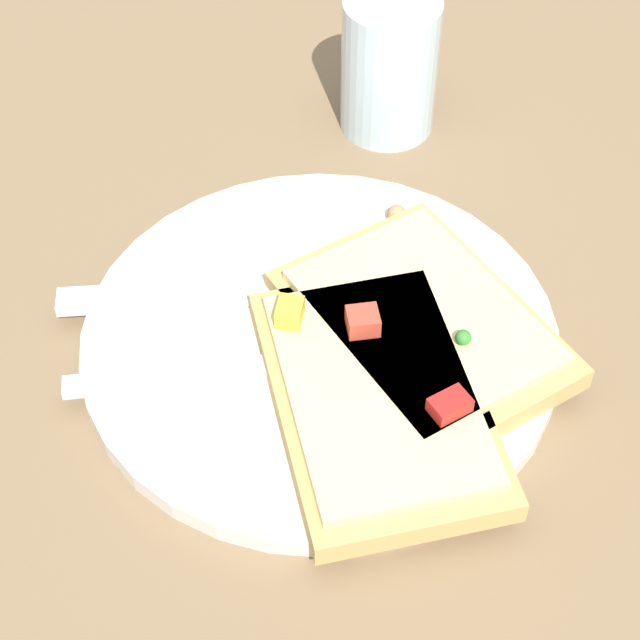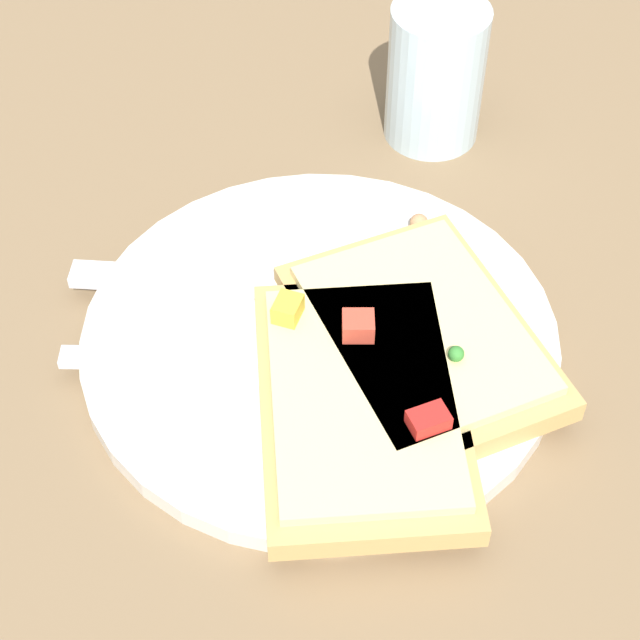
{
  "view_description": "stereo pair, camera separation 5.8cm",
  "coord_description": "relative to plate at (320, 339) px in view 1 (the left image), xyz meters",
  "views": [
    {
      "loc": [
        0.21,
        -0.32,
        0.46
      ],
      "look_at": [
        0.0,
        0.0,
        0.02
      ],
      "focal_mm": 60.0,
      "sensor_mm": 36.0,
      "label": 1
    },
    {
      "loc": [
        0.25,
        -0.28,
        0.46
      ],
      "look_at": [
        0.0,
        0.0,
        0.02
      ],
      "focal_mm": 60.0,
      "sensor_mm": 36.0,
      "label": 2
    }
  ],
  "objects": [
    {
      "name": "plate",
      "position": [
        0.0,
        0.0,
        0.0
      ],
      "size": [
        0.26,
        0.26,
        0.01
      ],
      "color": "silver",
      "rests_on": "ground"
    },
    {
      "name": "drinking_glass",
      "position": [
        -0.07,
        0.19,
        0.04
      ],
      "size": [
        0.06,
        0.06,
        0.09
      ],
      "color": "silver",
      "rests_on": "ground"
    },
    {
      "name": "knife",
      "position": [
        -0.07,
        -0.01,
        0.01
      ],
      "size": [
        0.17,
        0.13,
        0.01
      ],
      "rotation": [
        0.0,
        0.0,
        6.94
      ],
      "color": "silver",
      "rests_on": "plate"
    },
    {
      "name": "crumb_scatter",
      "position": [
        -0.0,
        0.06,
        0.01
      ],
      "size": [
        0.06,
        0.17,
        0.01
      ],
      "color": "tan",
      "rests_on": "plate"
    },
    {
      "name": "fork",
      "position": [
        -0.01,
        -0.03,
        0.01
      ],
      "size": [
        0.16,
        0.15,
        0.01
      ],
      "rotation": [
        0.0,
        0.0,
        7.0
      ],
      "color": "silver",
      "rests_on": "plate"
    },
    {
      "name": "pizza_slice_corner",
      "position": [
        0.05,
        -0.03,
        0.02
      ],
      "size": [
        0.19,
        0.19,
        0.03
      ],
      "rotation": [
        0.0,
        0.0,
        2.38
      ],
      "color": "tan",
      "rests_on": "plate"
    },
    {
      "name": "ground_plane",
      "position": [
        0.0,
        0.0,
        -0.01
      ],
      "size": [
        4.0,
        4.0,
        0.0
      ],
      "primitive_type": "plane",
      "color": "#7F6647"
    },
    {
      "name": "pizza_slice_main",
      "position": [
        0.05,
        0.03,
        0.02
      ],
      "size": [
        0.18,
        0.16,
        0.03
      ],
      "rotation": [
        0.0,
        0.0,
        5.85
      ],
      "color": "tan",
      "rests_on": "plate"
    }
  ]
}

